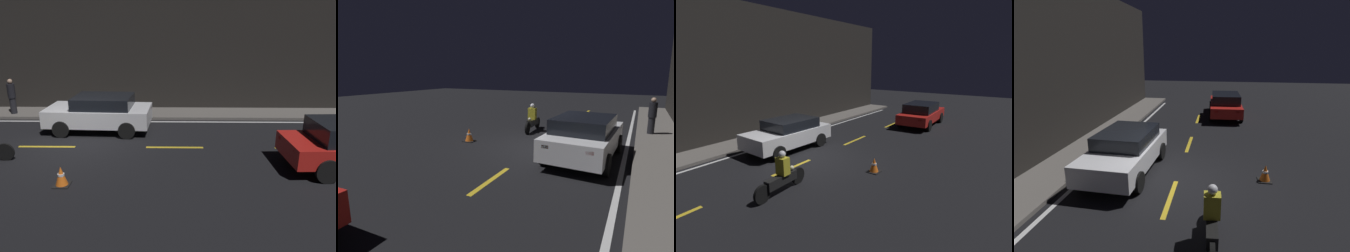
% 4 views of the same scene
% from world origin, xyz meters
% --- Properties ---
extents(ground_plane, '(56.00, 56.00, 0.00)m').
position_xyz_m(ground_plane, '(0.00, 0.00, 0.00)').
color(ground_plane, black).
extents(raised_curb, '(28.00, 1.76, 0.13)m').
position_xyz_m(raised_curb, '(0.00, 4.17, 0.06)').
color(raised_curb, '#605B56').
rests_on(raised_curb, ground).
extents(building_front, '(28.00, 0.30, 6.96)m').
position_xyz_m(building_front, '(0.00, 5.20, 3.48)').
color(building_front, black).
rests_on(building_front, ground).
extents(lane_dash_c, '(2.00, 0.14, 0.01)m').
position_xyz_m(lane_dash_c, '(-1.00, 0.00, 0.00)').
color(lane_dash_c, gold).
rests_on(lane_dash_c, ground).
extents(lane_dash_d, '(2.00, 0.14, 0.01)m').
position_xyz_m(lane_dash_d, '(3.50, 0.00, 0.00)').
color(lane_dash_d, gold).
rests_on(lane_dash_d, ground).
extents(lane_dash_e, '(2.00, 0.14, 0.01)m').
position_xyz_m(lane_dash_e, '(8.00, 0.00, 0.00)').
color(lane_dash_e, gold).
rests_on(lane_dash_e, ground).
extents(lane_solid_kerb, '(25.20, 0.14, 0.01)m').
position_xyz_m(lane_solid_kerb, '(0.00, 3.04, 0.00)').
color(lane_solid_kerb, silver).
rests_on(lane_solid_kerb, ground).
extents(sedan_white, '(4.12, 2.13, 1.43)m').
position_xyz_m(sedan_white, '(0.55, 1.82, 0.77)').
color(sedan_white, silver).
rests_on(sedan_white, ground).
extents(traffic_cone_near, '(0.43, 0.43, 0.55)m').
position_xyz_m(traffic_cone_near, '(0.45, -2.81, 0.27)').
color(traffic_cone_near, black).
rests_on(traffic_cone_near, ground).
extents(pedestrian, '(0.34, 0.34, 1.60)m').
position_xyz_m(pedestrian, '(-3.93, 3.85, 0.94)').
color(pedestrian, black).
rests_on(pedestrian, raised_curb).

